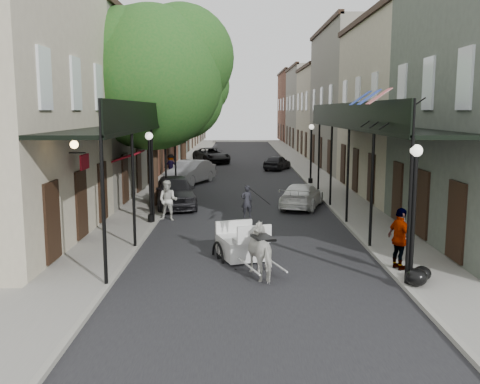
{
  "coord_description": "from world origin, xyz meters",
  "views": [
    {
      "loc": [
        -0.46,
        -15.7,
        4.69
      ],
      "look_at": [
        -0.42,
        4.51,
        1.6
      ],
      "focal_mm": 40.0,
      "sensor_mm": 36.0,
      "label": 1
    }
  ],
  "objects_px": {
    "pedestrian_sidewalk_left": "(171,165)",
    "car_right_near": "(302,196)",
    "tree_far": "(187,95)",
    "car_left_mid": "(190,172)",
    "lamppost_left": "(150,176)",
    "carriage": "(238,227)",
    "lamppost_right_near": "(413,213)",
    "pedestrian_sidewalk_right": "(400,239)",
    "pedestrian_walking": "(168,200)",
    "tree_near": "(160,72)",
    "car_right_far": "(277,162)",
    "horse": "(264,251)",
    "lamppost_right_far": "(311,153)",
    "car_left_near": "(175,191)",
    "car_left_far": "(211,155)"
  },
  "relations": [
    {
      "from": "pedestrian_sidewalk_left",
      "to": "car_left_near",
      "type": "bearing_deg",
      "value": 100.08
    },
    {
      "from": "pedestrian_walking",
      "to": "tree_near",
      "type": "bearing_deg",
      "value": 113.58
    },
    {
      "from": "lamppost_right_far",
      "to": "pedestrian_walking",
      "type": "xyz_separation_m",
      "value": [
        -7.6,
        -11.15,
        -1.17
      ]
    },
    {
      "from": "horse",
      "to": "car_right_far",
      "type": "relative_size",
      "value": 0.5
    },
    {
      "from": "tree_far",
      "to": "pedestrian_walking",
      "type": "relative_size",
      "value": 4.92
    },
    {
      "from": "lamppost_right_near",
      "to": "car_right_near",
      "type": "relative_size",
      "value": 0.91
    },
    {
      "from": "pedestrian_sidewalk_right",
      "to": "carriage",
      "type": "bearing_deg",
      "value": 49.0
    },
    {
      "from": "lamppost_right_near",
      "to": "pedestrian_sidewalk_right",
      "type": "distance_m",
      "value": 1.67
    },
    {
      "from": "tree_far",
      "to": "carriage",
      "type": "height_order",
      "value": "tree_far"
    },
    {
      "from": "carriage",
      "to": "tree_near",
      "type": "bearing_deg",
      "value": 93.46
    },
    {
      "from": "car_left_mid",
      "to": "car_right_far",
      "type": "xyz_separation_m",
      "value": [
        6.18,
        8.17,
        -0.17
      ]
    },
    {
      "from": "tree_far",
      "to": "carriage",
      "type": "bearing_deg",
      "value": -80.73
    },
    {
      "from": "car_left_near",
      "to": "car_left_far",
      "type": "relative_size",
      "value": 0.93
    },
    {
      "from": "lamppost_left",
      "to": "pedestrian_sidewalk_right",
      "type": "height_order",
      "value": "lamppost_left"
    },
    {
      "from": "lamppost_left",
      "to": "horse",
      "type": "relative_size",
      "value": 2.13
    },
    {
      "from": "tree_far",
      "to": "lamppost_left",
      "type": "height_order",
      "value": "tree_far"
    },
    {
      "from": "tree_near",
      "to": "car_left_mid",
      "type": "height_order",
      "value": "tree_near"
    },
    {
      "from": "pedestrian_sidewalk_left",
      "to": "lamppost_right_near",
      "type": "bearing_deg",
      "value": 113.66
    },
    {
      "from": "car_right_far",
      "to": "car_left_near",
      "type": "bearing_deg",
      "value": 92.35
    },
    {
      "from": "tree_far",
      "to": "car_left_mid",
      "type": "bearing_deg",
      "value": -83.4
    },
    {
      "from": "pedestrian_walking",
      "to": "car_right_far",
      "type": "distance_m",
      "value": 20.71
    },
    {
      "from": "carriage",
      "to": "lamppost_right_far",
      "type": "bearing_deg",
      "value": 55.83
    },
    {
      "from": "carriage",
      "to": "car_left_mid",
      "type": "distance_m",
      "value": 17.56
    },
    {
      "from": "car_left_mid",
      "to": "pedestrian_walking",
      "type": "bearing_deg",
      "value": -68.6
    },
    {
      "from": "tree_near",
      "to": "lamppost_left",
      "type": "xyz_separation_m",
      "value": [
        0.1,
        -4.18,
        -4.44
      ]
    },
    {
      "from": "tree_near",
      "to": "car_left_mid",
      "type": "bearing_deg",
      "value": 85.76
    },
    {
      "from": "pedestrian_walking",
      "to": "car_left_far",
      "type": "distance_m",
      "value": 25.31
    },
    {
      "from": "tree_near",
      "to": "car_right_near",
      "type": "xyz_separation_m",
      "value": [
        6.8,
        -0.24,
        -5.9
      ]
    },
    {
      "from": "car_right_near",
      "to": "tree_far",
      "type": "bearing_deg",
      "value": -47.03
    },
    {
      "from": "car_left_near",
      "to": "car_right_far",
      "type": "relative_size",
      "value": 1.33
    },
    {
      "from": "car_left_near",
      "to": "car_left_far",
      "type": "xyz_separation_m",
      "value": [
        0.68,
        22.09,
        -0.09
      ]
    },
    {
      "from": "pedestrian_sidewalk_left",
      "to": "car_left_mid",
      "type": "distance_m",
      "value": 3.49
    },
    {
      "from": "horse",
      "to": "pedestrian_walking",
      "type": "height_order",
      "value": "pedestrian_walking"
    },
    {
      "from": "car_left_far",
      "to": "lamppost_right_far",
      "type": "bearing_deg",
      "value": -84.84
    },
    {
      "from": "tree_near",
      "to": "car_left_near",
      "type": "height_order",
      "value": "tree_near"
    },
    {
      "from": "horse",
      "to": "car_right_far",
      "type": "bearing_deg",
      "value": -113.77
    },
    {
      "from": "tree_far",
      "to": "car_right_far",
      "type": "height_order",
      "value": "tree_far"
    },
    {
      "from": "tree_far",
      "to": "car_right_far",
      "type": "xyz_separation_m",
      "value": [
        6.85,
        2.46,
        -5.24
      ]
    },
    {
      "from": "pedestrian_sidewalk_left",
      "to": "car_right_near",
      "type": "distance_m",
      "value": 13.99
    },
    {
      "from": "car_left_mid",
      "to": "carriage",
      "type": "bearing_deg",
      "value": -58.86
    },
    {
      "from": "lamppost_left",
      "to": "pedestrian_sidewalk_left",
      "type": "height_order",
      "value": "lamppost_left"
    },
    {
      "from": "lamppost_right_near",
      "to": "car_left_far",
      "type": "relative_size",
      "value": 0.74
    },
    {
      "from": "car_left_near",
      "to": "car_left_mid",
      "type": "xyz_separation_m",
      "value": [
        0.02,
        8.4,
        -0.03
      ]
    },
    {
      "from": "tree_near",
      "to": "lamppost_right_far",
      "type": "height_order",
      "value": "tree_near"
    },
    {
      "from": "pedestrian_sidewalk_right",
      "to": "tree_near",
      "type": "bearing_deg",
      "value": 18.25
    },
    {
      "from": "pedestrian_walking",
      "to": "car_right_near",
      "type": "bearing_deg",
      "value": 38.65
    },
    {
      "from": "lamppost_right_far",
      "to": "pedestrian_sidewalk_left",
      "type": "distance_m",
      "value": 10.04
    },
    {
      "from": "lamppost_right_near",
      "to": "car_left_near",
      "type": "xyz_separation_m",
      "value": [
        -7.7,
        12.06,
        -1.26
      ]
    },
    {
      "from": "lamppost_left",
      "to": "car_left_far",
      "type": "distance_m",
      "value": 26.21
    },
    {
      "from": "lamppost_right_far",
      "to": "pedestrian_sidewalk_left",
      "type": "xyz_separation_m",
      "value": [
        -9.32,
        3.55,
        -1.16
      ]
    }
  ]
}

